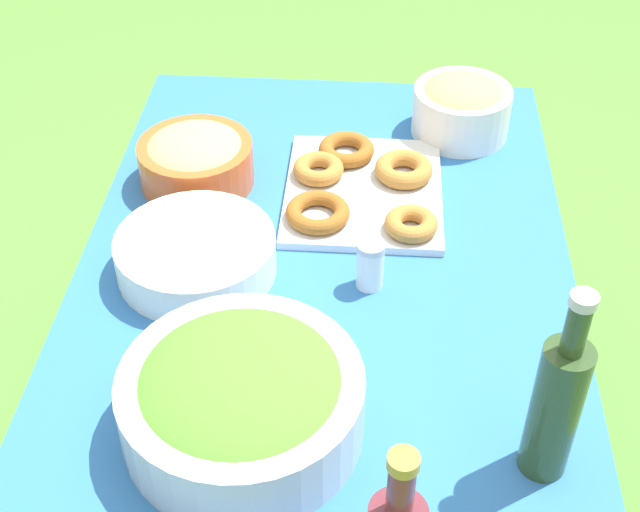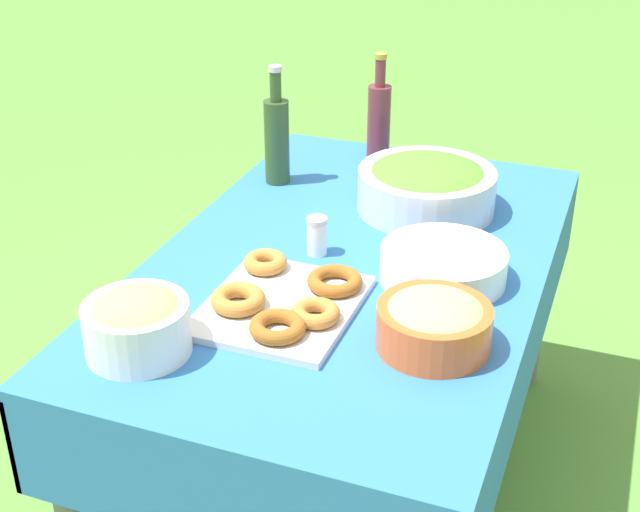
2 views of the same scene
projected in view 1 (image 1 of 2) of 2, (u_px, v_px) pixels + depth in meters
name	position (u px, v px, depth m)	size (l,w,h in m)	color
picnic_table	(322.00, 323.00, 1.59)	(1.41, 0.87, 0.69)	#2D6BB2
salad_bowl	(241.00, 398.00, 1.25)	(0.35, 0.35, 0.13)	silver
pasta_bowl	(196.00, 159.00, 1.73)	(0.22, 0.22, 0.11)	#E05B28
donut_platter	(361.00, 187.00, 1.71)	(0.36, 0.31, 0.05)	silver
plate_stack	(196.00, 255.00, 1.54)	(0.28, 0.28, 0.07)	white
olive_oil_bottle	(556.00, 405.00, 1.17)	(0.07, 0.07, 0.32)	#2D4723
bread_bowl	(462.00, 106.00, 1.85)	(0.20, 0.20, 0.12)	white
salt_shaker	(370.00, 264.00, 1.50)	(0.05, 0.05, 0.09)	white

